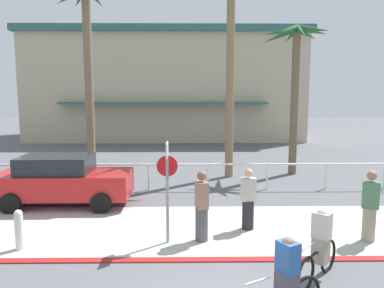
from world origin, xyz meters
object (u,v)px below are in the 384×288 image
object	(u,v)px
stop_sign_bike_lane	(167,178)
car_red_1	(63,180)
palm_tree_1	(88,33)
cyclist_red_0	(285,283)
cyclist_black_1	(320,247)
pedestrian_2	(202,209)
pedestrian_1	(248,202)
palm_tree_2	(231,25)
palm_tree_3	(295,60)
bollard_1	(19,229)
pedestrian_0	(370,209)

from	to	relation	value
stop_sign_bike_lane	car_red_1	distance (m)	4.99
palm_tree_1	cyclist_red_0	size ratio (longest dim) A/B	5.06
cyclist_black_1	pedestrian_2	bearing A→B (deg)	138.86
pedestrian_2	pedestrian_1	bearing A→B (deg)	31.97
palm_tree_1	palm_tree_2	xyz separation A→B (m)	(6.03, 0.26, 0.37)
palm_tree_1	car_red_1	size ratio (longest dim) A/B	1.86
stop_sign_bike_lane	cyclist_black_1	world-z (taller)	stop_sign_bike_lane
car_red_1	cyclist_red_0	distance (m)	8.79
palm_tree_3	cyclist_black_1	bearing A→B (deg)	-102.40
palm_tree_2	palm_tree_3	bearing A→B (deg)	12.75
bollard_1	pedestrian_0	world-z (taller)	pedestrian_0
cyclist_black_1	pedestrian_1	bearing A→B (deg)	109.32
pedestrian_0	pedestrian_2	xyz separation A→B (m)	(-4.24, 0.08, -0.01)
bollard_1	stop_sign_bike_lane	bearing A→B (deg)	5.93
pedestrian_0	pedestrian_1	distance (m)	3.07
cyclist_red_0	pedestrian_0	distance (m)	4.55
car_red_1	cyclist_black_1	size ratio (longest dim) A/B	2.93
pedestrian_0	pedestrian_1	bearing A→B (deg)	162.97
palm_tree_2	pedestrian_0	world-z (taller)	palm_tree_2
pedestrian_2	stop_sign_bike_lane	bearing A→B (deg)	-173.09
cyclist_red_0	cyclist_black_1	size ratio (longest dim) A/B	1.08
palm_tree_1	car_red_1	world-z (taller)	palm_tree_1
pedestrian_1	palm_tree_1	bearing A→B (deg)	132.68
palm_tree_1	pedestrian_0	size ratio (longest dim) A/B	4.44
car_red_1	cyclist_black_1	distance (m)	8.59
palm_tree_2	pedestrian_1	bearing A→B (deg)	-91.76
stop_sign_bike_lane	palm_tree_3	world-z (taller)	palm_tree_3
palm_tree_1	palm_tree_3	size ratio (longest dim) A/B	1.21
cyclist_red_0	pedestrian_1	distance (m)	4.29
pedestrian_1	pedestrian_2	world-z (taller)	pedestrian_2
car_red_1	pedestrian_0	bearing A→B (deg)	-20.37
stop_sign_bike_lane	palm_tree_1	bearing A→B (deg)	116.79
palm_tree_2	car_red_1	size ratio (longest dim) A/B	2.00
car_red_1	pedestrian_1	world-z (taller)	pedestrian_1
cyclist_black_1	pedestrian_0	size ratio (longest dim) A/B	0.81
palm_tree_1	cyclist_black_1	bearing A→B (deg)	-53.31
bollard_1	palm_tree_2	distance (m)	11.59
palm_tree_1	palm_tree_3	distance (m)	9.15
bollard_1	palm_tree_2	size ratio (longest dim) A/B	0.11
palm_tree_1	cyclist_black_1	size ratio (longest dim) A/B	5.45
stop_sign_bike_lane	pedestrian_0	bearing A→B (deg)	0.28
palm_tree_2	pedestrian_1	xyz separation A→B (m)	(-0.20, -6.59, -5.81)
stop_sign_bike_lane	palm_tree_1	xyz separation A→B (m)	(-3.66, 7.24, 4.56)
bollard_1	palm_tree_3	xyz separation A→B (m)	(8.93, 8.56, 4.68)
palm_tree_3	pedestrian_0	bearing A→B (deg)	-91.99
palm_tree_3	pedestrian_1	world-z (taller)	palm_tree_3
cyclist_red_0	pedestrian_1	xyz separation A→B (m)	(0.09, 4.29, 0.10)
palm_tree_3	pedestrian_2	world-z (taller)	palm_tree_3
palm_tree_1	stop_sign_bike_lane	bearing A→B (deg)	-63.21
bollard_1	cyclist_black_1	world-z (taller)	cyclist_black_1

